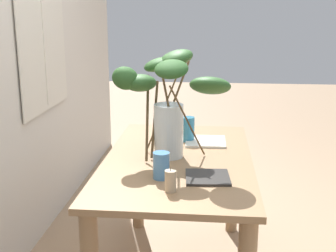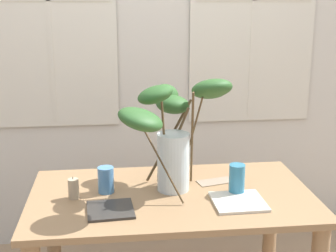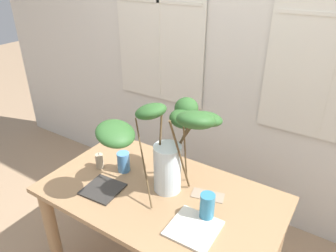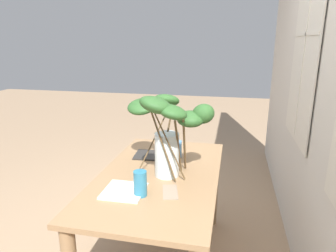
% 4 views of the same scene
% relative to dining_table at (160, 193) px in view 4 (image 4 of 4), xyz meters
% --- Properties ---
extents(dining_table, '(1.34, 0.77, 0.73)m').
position_rel_dining_table_xyz_m(dining_table, '(0.00, 0.00, 0.00)').
color(dining_table, '#93704C').
rests_on(dining_table, ground).
extents(vase_with_branches, '(0.60, 0.66, 0.58)m').
position_rel_dining_table_xyz_m(vase_with_branches, '(0.02, 0.06, 0.47)').
color(vase_with_branches, silver).
rests_on(vase_with_branches, dining_table).
extents(drinking_glass_blue_left, '(0.08, 0.08, 0.13)m').
position_rel_dining_table_xyz_m(drinking_glass_blue_left, '(-0.31, 0.06, 0.20)').
color(drinking_glass_blue_left, '#4C84BC').
rests_on(drinking_glass_blue_left, dining_table).
extents(drinking_glass_blue_right, '(0.08, 0.08, 0.15)m').
position_rel_dining_table_xyz_m(drinking_glass_blue_right, '(0.31, -0.03, 0.21)').
color(drinking_glass_blue_right, teal).
rests_on(drinking_glass_blue_right, dining_table).
extents(plate_square_left, '(0.22, 0.22, 0.01)m').
position_rel_dining_table_xyz_m(plate_square_left, '(-0.29, -0.16, 0.15)').
color(plate_square_left, '#2D2B28').
rests_on(plate_square_left, dining_table).
extents(plate_square_right, '(0.24, 0.24, 0.01)m').
position_rel_dining_table_xyz_m(plate_square_right, '(0.29, -0.14, 0.15)').
color(plate_square_right, silver).
rests_on(plate_square_right, dining_table).
extents(napkin_folded, '(0.19, 0.13, 0.00)m').
position_rel_dining_table_xyz_m(napkin_folded, '(0.24, 0.12, 0.14)').
color(napkin_folded, gray).
rests_on(napkin_folded, dining_table).
extents(pillar_candle, '(0.05, 0.05, 0.11)m').
position_rel_dining_table_xyz_m(pillar_candle, '(-0.46, -0.00, 0.19)').
color(pillar_candle, tan).
rests_on(pillar_candle, dining_table).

